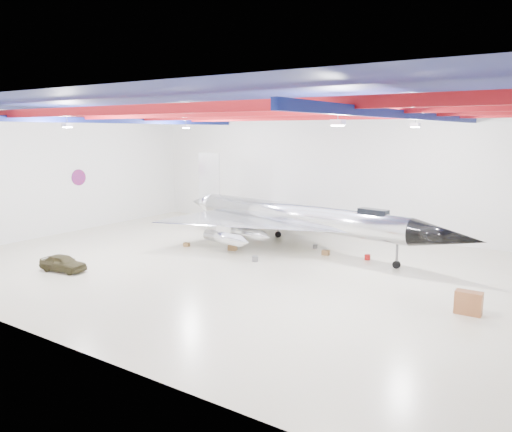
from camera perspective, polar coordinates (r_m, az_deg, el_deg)
The scene contains 17 objects.
floor at distance 35.11m, azimuth -1.96°, elevation -5.68°, with size 40.00×40.00×0.00m, color beige.
wall_back at distance 46.98m, azimuth 8.82°, elevation 4.95°, with size 40.00×40.00×0.00m, color silver.
wall_left at distance 48.53m, azimuth -21.58°, elevation 4.53°, with size 30.00×30.00×0.00m, color silver.
ceiling at distance 33.89m, azimuth -2.07°, elevation 12.56°, with size 40.00×40.00×0.00m, color #0A0F38.
ceiling_structure at distance 33.86m, azimuth -2.06°, elevation 11.42°, with size 39.50×29.50×1.08m.
wall_roundel at distance 49.68m, azimuth -19.60°, elevation 4.17°, with size 1.50×1.50×0.10m, color #B21414.
jet_aircraft at distance 39.61m, azimuth 4.59°, elevation -0.36°, with size 26.84×17.31×7.33m.
jeep at distance 35.99m, azimuth -21.19°, elevation -5.02°, with size 1.34×3.34×1.14m, color #3E381F.
desk at distance 28.15m, azimuth 23.11°, elevation -9.11°, with size 1.32×0.66×1.21m, color brown.
crate_ply at distance 41.12m, azimuth -7.94°, elevation -3.24°, with size 0.45×0.36×0.32m, color olive.
toolbox_red at distance 43.64m, azimuth 0.29°, elevation -2.38°, with size 0.49×0.39×0.34m, color #A31010.
engine_drum at distance 36.07m, azimuth -0.12°, elevation -4.92°, with size 0.45×0.45×0.40m, color #59595B.
parts_bin at distance 38.32m, azimuth 7.97°, elevation -4.16°, with size 0.53×0.42×0.37m, color olive.
crate_small at distance 41.68m, azimuth -3.08°, elevation -3.01°, with size 0.40×0.32×0.28m, color #59595B.
tool_chest at distance 37.49m, azimuth 12.62°, elevation -4.60°, with size 0.43×0.43×0.39m, color #A31010.
oil_barrel at distance 39.47m, azimuth -2.69°, elevation -3.62°, with size 0.63×0.50×0.44m, color olive.
spares_box at distance 40.33m, azimuth 6.77°, elevation -3.47°, with size 0.36×0.36×0.32m, color #59595B.
Camera 1 is at (19.87, -27.40, 9.32)m, focal length 35.00 mm.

